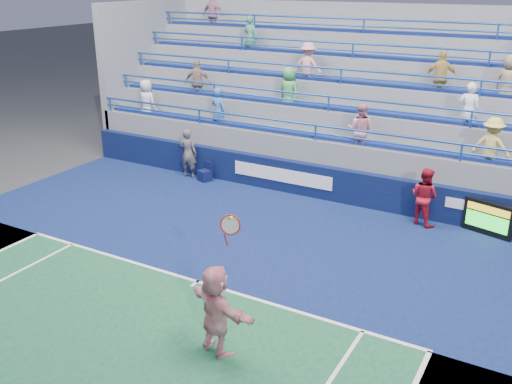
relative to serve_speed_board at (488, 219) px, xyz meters
The scene contains 8 objects.
ground 8.30m from the serve_speed_board, 131.81° to the right, with size 120.00×120.00×0.00m, color #333538.
sponsor_wall 5.53m from the serve_speed_board, behind, with size 18.00×0.32×1.10m.
bleacher_stand 6.95m from the serve_speed_board, 143.46° to the left, with size 18.00×5.60×6.13m.
serve_speed_board is the anchor object (origin of this frame).
judge_chair 9.40m from the serve_speed_board, behind, with size 0.51×0.52×0.70m.
tennis_player 8.96m from the serve_speed_board, 114.20° to the right, with size 1.78×1.06×2.94m.
line_judge 10.17m from the serve_speed_board, behind, with size 0.65×0.43×1.78m, color #16183C.
ball_girl 1.81m from the serve_speed_board, behind, with size 0.83×0.65×1.72m, color #A41223.
Camera 1 is at (7.03, -9.64, 6.80)m, focal length 40.00 mm.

